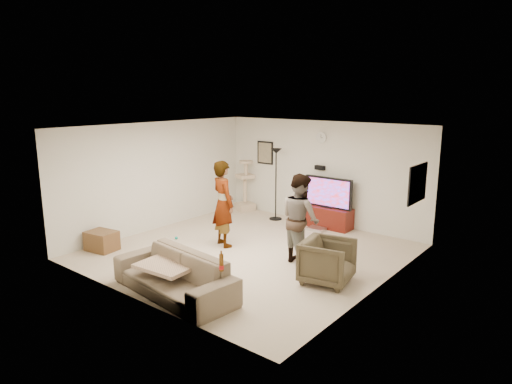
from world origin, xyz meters
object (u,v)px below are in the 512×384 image
Objects in this scene: person_right at (300,219)px; beer_bottle at (221,263)px; tv_stand at (327,217)px; sofa at (174,275)px; armchair at (328,261)px; tv at (328,192)px; person_left at (223,204)px; cat_tree at (245,185)px; side_table at (102,241)px; floor_lamp at (276,185)px.

person_right is 2.44m from beer_bottle.
tv_stand is 0.53× the size of sofa.
person_right is 1.13m from armchair.
tv_stand is 0.70× the size of person_right.
person_right reaches higher than tv.
armchair is at bearing 71.93° from beer_bottle.
person_left is at bearing 119.93° from sofa.
cat_tree is at bearing -37.57° from person_left.
sofa is (-0.77, -2.43, -0.52)m from person_right.
side_table is (-1.72, -1.78, -0.70)m from person_left.
cat_tree reaches higher than beer_bottle.
sofa is at bearing 135.21° from person_left.
floor_lamp is at bearing 71.27° from side_table.
armchair is at bearing -33.97° from cat_tree.
armchair is (3.00, -2.61, -0.52)m from floor_lamp.
tv is 0.67× the size of person_left.
sofa is at bearing -90.42° from tv_stand.
floor_lamp is 5.12m from beer_bottle.
armchair is at bearing 54.98° from sofa.
beer_bottle is (1.03, 0.00, 0.45)m from sofa.
person_left reaches higher than tv_stand.
floor_lamp is 7.18× the size of beer_bottle.
beer_bottle reaches higher than side_table.
tv_stand is 4.89m from beer_bottle.
floor_lamp is 4.01m from armchair.
cat_tree is 5.57× the size of beer_bottle.
sofa is (-0.04, -4.75, -0.52)m from tv.
tv_stand is at bearing 95.39° from sofa.
beer_bottle is (0.26, -2.43, -0.07)m from person_right.
side_table is at bearing 53.90° from person_right.
person_left is at bearing 45.95° from side_table.
person_left reaches higher than beer_bottle.
person_left is at bearing -81.60° from floor_lamp.
side_table is at bearing 97.56° from armchair.
cat_tree is 4.33m from side_table.
person_left is 1.78m from person_right.
cat_tree is 0.62× the size of sofa.
armchair reaches higher than side_table.
beer_bottle is (2.37, -4.54, -0.12)m from floor_lamp.
beer_bottle is at bearing -62.37° from floor_lamp.
sofa is at bearing 180.00° from beer_bottle.
tv_stand is at bearing 18.91° from armchair.
side_table is (-3.49, -1.97, -0.65)m from person_right.
floor_lamp is 1.29× the size of cat_tree.
armchair is at bearing 18.54° from side_table.
cat_tree is 0.77× the size of person_left.
beer_bottle is (1.00, -4.75, 0.54)m from tv_stand.
side_table is (-2.76, -4.30, -0.05)m from tv_stand.
person_right is at bearing 96.20° from beer_bottle.
floor_lamp reaches higher than beer_bottle.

